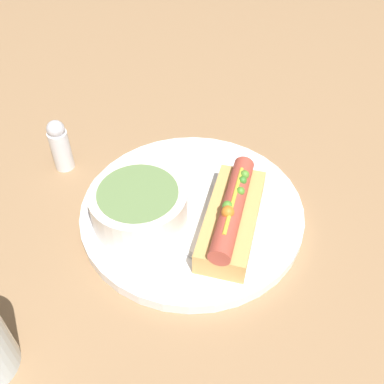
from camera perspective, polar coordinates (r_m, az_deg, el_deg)
ground_plane at (r=0.61m, az=0.00°, el=-3.01°), size 4.00×4.00×0.00m
dinner_plate at (r=0.61m, az=0.00°, el=-2.50°), size 0.30×0.30×0.02m
hot_dog at (r=0.56m, az=5.19°, el=-2.89°), size 0.17×0.11×0.06m
soup_bowl at (r=0.57m, az=-6.74°, el=-1.59°), size 0.12×0.12×0.05m
spoon at (r=0.57m, az=-4.86°, el=-5.42°), size 0.03×0.15×0.01m
salt_shaker at (r=0.68m, az=-16.43°, el=5.74°), size 0.03×0.03×0.08m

